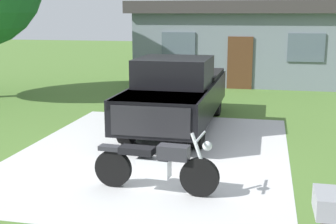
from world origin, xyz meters
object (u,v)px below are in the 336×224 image
at_px(pickup_truck, 178,92).
at_px(mailbox, 327,219).
at_px(motorcycle, 156,165).
at_px(neighbor_house, 244,41).

bearing_deg(pickup_truck, mailbox, -67.83).
distance_m(motorcycle, pickup_truck, 4.61).
relative_size(mailbox, neighbor_house, 0.13).
bearing_deg(motorcycle, pickup_truck, 96.68).
distance_m(pickup_truck, neighbor_house, 9.38).
xyz_separation_m(motorcycle, pickup_truck, (-0.53, 4.56, 0.48)).
bearing_deg(motorcycle, neighbor_house, 87.16).
bearing_deg(pickup_truck, motorcycle, -83.32).
bearing_deg(motorcycle, mailbox, -48.04).
xyz_separation_m(pickup_truck, mailbox, (2.95, -7.25, 0.03)).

